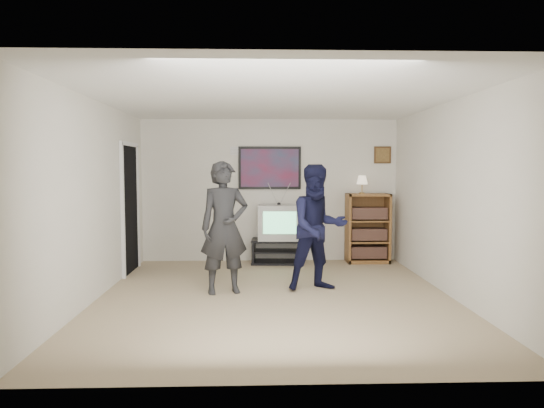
{
  "coord_description": "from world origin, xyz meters",
  "views": [
    {
      "loc": [
        -0.24,
        -6.06,
        1.65
      ],
      "look_at": [
        -0.02,
        0.62,
        1.15
      ],
      "focal_mm": 32.0,
      "sensor_mm": 36.0,
      "label": 1
    }
  ],
  "objects": [
    {
      "name": "small_picture",
      "position": [
        2.0,
        2.48,
        1.88
      ],
      "size": [
        0.3,
        0.03,
        0.3
      ],
      "primitive_type": "cube",
      "color": "#392512",
      "rests_on": "room_shell"
    },
    {
      "name": "media_stand",
      "position": [
        0.11,
        2.23,
        0.21
      ],
      "size": [
        0.87,
        0.52,
        0.42
      ],
      "rotation": [
        0.0,
        0.0,
        -0.07
      ],
      "color": "black",
      "rests_on": "room_shell"
    },
    {
      "name": "doorway",
      "position": [
        -2.23,
        1.6,
        1.0
      ],
      "size": [
        0.03,
        0.85,
        2.0
      ],
      "primitive_type": "cube",
      "color": "black",
      "rests_on": "room_shell"
    },
    {
      "name": "air_vent",
      "position": [
        -0.55,
        2.48,
        1.95
      ],
      "size": [
        0.28,
        0.02,
        0.14
      ],
      "primitive_type": "cube",
      "color": "white",
      "rests_on": "room_shell"
    },
    {
      "name": "poster",
      "position": [
        0.0,
        2.48,
        1.65
      ],
      "size": [
        1.1,
        0.03,
        0.75
      ],
      "primitive_type": "cube",
      "color": "black",
      "rests_on": "room_shell"
    },
    {
      "name": "room_shell",
      "position": [
        0.0,
        0.35,
        1.25
      ],
      "size": [
        4.51,
        5.0,
        2.51
      ],
      "color": "#937B5D",
      "rests_on": "ground"
    },
    {
      "name": "person_short",
      "position": [
        0.59,
        0.38,
        0.85
      ],
      "size": [
        0.95,
        0.82,
        1.7
      ],
      "primitive_type": "imported",
      "rotation": [
        0.0,
        0.0,
        0.24
      ],
      "color": "black",
      "rests_on": "room_shell"
    },
    {
      "name": "person_tall",
      "position": [
        -0.66,
        0.26,
        0.87
      ],
      "size": [
        0.72,
        0.57,
        1.74
      ],
      "primitive_type": "imported",
      "rotation": [
        0.0,
        0.0,
        0.27
      ],
      "color": "black",
      "rests_on": "room_shell"
    },
    {
      "name": "controller_right",
      "position": [
        0.63,
        0.57,
        1.02
      ],
      "size": [
        0.04,
        0.12,
        0.03
      ],
      "primitive_type": "cube",
      "rotation": [
        0.0,
        0.0,
        -0.08
      ],
      "color": "white",
      "rests_on": "person_short"
    },
    {
      "name": "bookshelf",
      "position": [
        1.71,
        2.28,
        0.6
      ],
      "size": [
        0.73,
        0.42,
        1.2
      ],
      "primitive_type": null,
      "color": "brown",
      "rests_on": "room_shell"
    },
    {
      "name": "table_lamp",
      "position": [
        1.6,
        2.29,
        1.36
      ],
      "size": [
        0.2,
        0.2,
        0.31
      ],
      "primitive_type": null,
      "color": "beige",
      "rests_on": "bookshelf"
    },
    {
      "name": "controller_left",
      "position": [
        -0.7,
        0.49,
        1.24
      ],
      "size": [
        0.08,
        0.13,
        0.04
      ],
      "primitive_type": "cube",
      "rotation": [
        0.0,
        0.0,
        0.38
      ],
      "color": "white",
      "rests_on": "person_tall"
    },
    {
      "name": "crt_television",
      "position": [
        0.15,
        2.23,
        0.72
      ],
      "size": [
        0.73,
        0.63,
        0.6
      ],
      "primitive_type": null,
      "rotation": [
        0.0,
        0.0,
        -0.04
      ],
      "color": "#AFAEA9",
      "rests_on": "media_stand"
    }
  ]
}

